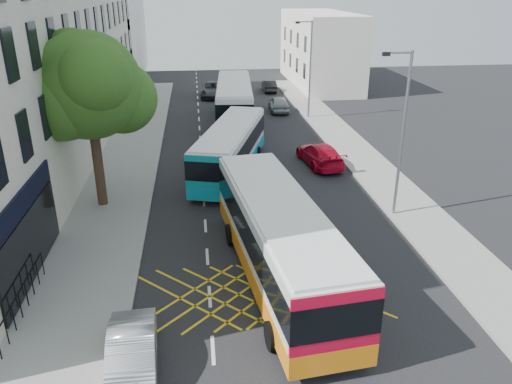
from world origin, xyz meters
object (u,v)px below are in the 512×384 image
object	(u,v)px
lamp_far	(309,65)
bus_near	(279,239)
red_hatchback	(320,154)
distant_car_silver	(279,104)
distant_car_dark	(269,86)
street_tree	(88,87)
parked_car_silver	(132,357)
bus_far	(234,101)
distant_car_grey	(213,89)
lamp_near	(401,127)
bus_mid	(230,149)

from	to	relation	value
lamp_far	bus_near	distance (m)	26.08
lamp_far	red_hatchback	xyz separation A→B (m)	(-1.79, -11.99, -3.91)
distant_car_silver	distant_car_dark	world-z (taller)	distant_car_silver
street_tree	parked_car_silver	size ratio (longest dim) A/B	2.17
lamp_far	parked_car_silver	xyz separation A→B (m)	(-11.80, -29.82, -3.95)
bus_far	red_hatchback	bearing A→B (deg)	-63.97
parked_car_silver	distant_car_silver	world-z (taller)	distant_car_silver
bus_far	distant_car_silver	bearing A→B (deg)	42.67
parked_car_silver	distant_car_dark	size ratio (longest dim) A/B	1.08
red_hatchback	parked_car_silver	bearing A→B (deg)	54.00
distant_car_silver	bus_far	bearing A→B (deg)	41.46
parked_car_silver	distant_car_grey	xyz separation A→B (m)	(4.07, 40.11, 0.08)
distant_car_dark	bus_near	bearing A→B (deg)	83.56
street_tree	parked_car_silver	bearing A→B (deg)	-77.18
street_tree	bus_near	world-z (taller)	street_tree
lamp_far	street_tree	bearing A→B (deg)	-130.81
street_tree	lamp_near	bearing A→B (deg)	-11.40
distant_car_grey	bus_mid	bearing A→B (deg)	-85.15
distant_car_silver	distant_car_dark	size ratio (longest dim) A/B	1.11
lamp_near	distant_car_dark	xyz separation A→B (m)	(-1.56, 32.25, -4.00)
lamp_near	lamp_far	size ratio (longest dim) A/B	1.00
distant_car_grey	distant_car_dark	world-z (taller)	distant_car_grey
red_hatchback	distant_car_dark	xyz separation A→B (m)	(0.23, 24.23, -0.09)
parked_car_silver	distant_car_silver	xyz separation A→B (m)	(9.78, 32.83, 0.05)
distant_car_grey	red_hatchback	bearing A→B (deg)	-70.49
street_tree	lamp_far	world-z (taller)	street_tree
lamp_far	bus_mid	bearing A→B (deg)	-120.76
lamp_near	red_hatchback	size ratio (longest dim) A/B	1.63
bus_far	parked_car_silver	world-z (taller)	bus_far
parked_car_silver	lamp_near	bearing A→B (deg)	35.87
bus_far	parked_car_silver	xyz separation A→B (m)	(-5.41, -29.37, -1.13)
street_tree	lamp_near	xyz separation A→B (m)	(14.71, -2.97, -1.68)
bus_near	red_hatchback	distance (m)	13.98
lamp_far	parked_car_silver	bearing A→B (deg)	-111.58
bus_far	lamp_near	bearing A→B (deg)	-67.61
street_tree	red_hatchback	distance (m)	14.95
lamp_far	distant_car_dark	world-z (taller)	lamp_far
bus_near	lamp_far	bearing A→B (deg)	68.84
bus_mid	bus_far	bearing A→B (deg)	101.04
bus_near	distant_car_silver	size ratio (longest dim) A/B	2.88
bus_far	red_hatchback	world-z (taller)	bus_far
bus_near	parked_car_silver	xyz separation A→B (m)	(-5.18, -4.75, -1.08)
distant_car_grey	distant_car_silver	size ratio (longest dim) A/B	1.28
street_tree	bus_far	bearing A→B (deg)	63.35
bus_mid	parked_car_silver	bearing A→B (deg)	-87.05
bus_near	distant_car_dark	world-z (taller)	bus_near
distant_car_grey	distant_car_silver	world-z (taller)	distant_car_grey
street_tree	parked_car_silver	distance (m)	14.27
distant_car_grey	parked_car_silver	bearing A→B (deg)	-91.22
distant_car_dark	lamp_near	bearing A→B (deg)	94.05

